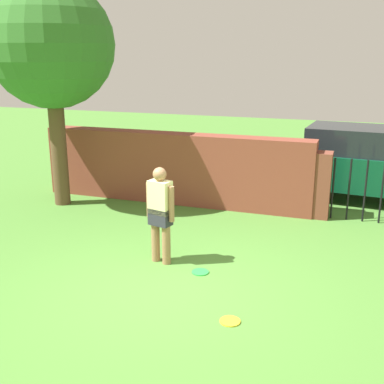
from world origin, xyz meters
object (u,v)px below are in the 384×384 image
Objects in this scene: tree at (51,46)px; car at (351,163)px; frisbee_green at (200,272)px; frisbee_yellow at (230,321)px; person at (160,211)px.

car is at bearing 23.06° from tree.
tree is 18.15× the size of frisbee_green.
frisbee_yellow is 1.50m from frisbee_green.
person is (3.42, -2.27, -2.61)m from tree.
tree is 1.13× the size of car.
frisbee_yellow is (1.57, -1.44, -0.89)m from person.
frisbee_green is at bearing -30.46° from tree.
tree reaches higher than person.
car is at bearing 78.80° from frisbee_yellow.
frisbee_yellow is at bearing -28.48° from person.
frisbee_green is at bearing 123.09° from frisbee_yellow.
tree is 7.13m from frisbee_yellow.
tree is 7.28m from car.
car is 16.02× the size of frisbee_yellow.
car is 5.58m from frisbee_green.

